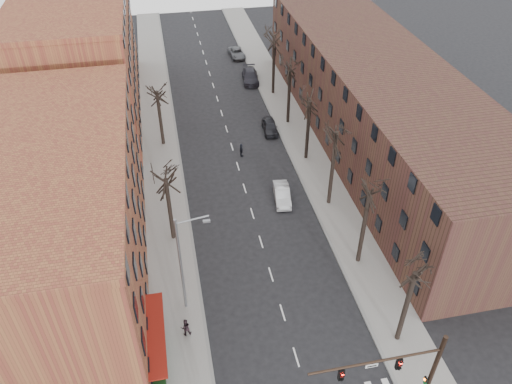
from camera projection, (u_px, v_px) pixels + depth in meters
sidewalk_left at (160, 140)px, 57.86m from camera, size 4.00×90.00×0.15m
sidewalk_right at (293, 126)px, 60.38m from camera, size 4.00×90.00×0.15m
building_left_near at (56, 222)px, 37.49m from camera, size 12.00×26.00×12.00m
building_left_far at (81, 58)px, 59.30m from camera, size 12.00×28.00×14.00m
building_right at (377, 102)px, 54.75m from camera, size 12.00×50.00×10.00m
awning_left at (160, 356)px, 35.26m from camera, size 1.20×7.00×0.15m
hedge at (159, 363)px, 34.07m from camera, size 0.80×6.00×1.00m
tree_right_a at (397, 339)px, 36.39m from camera, size 5.20×5.20×10.00m
tree_right_b at (358, 261)px, 42.58m from camera, size 5.20×5.20×10.80m
tree_right_c at (328, 203)px, 48.76m from camera, size 5.20×5.20×11.60m
tree_right_d at (306, 158)px, 54.95m from camera, size 5.20×5.20×10.00m
tree_right_e at (288, 123)px, 61.13m from camera, size 5.20×5.20×10.80m
tree_right_f at (273, 93)px, 67.32m from camera, size 5.20×5.20×11.60m
tree_left_a at (174, 238)px, 44.82m from camera, size 5.20×5.20×9.50m
tree_left_b at (164, 145)px, 57.19m from camera, size 5.20×5.20×9.50m
signal_mast_arm at (411, 370)px, 29.49m from camera, size 8.14×0.30×7.20m
streetlight at (183, 261)px, 35.65m from camera, size 2.45×0.22×9.03m
silver_sedan at (282, 194)px, 48.78m from camera, size 1.94×4.29×1.36m
parked_car_near at (270, 126)px, 59.07m from camera, size 1.85×4.09×1.36m
parked_car_mid at (250, 76)px, 69.78m from camera, size 2.64×5.43×1.52m
parked_car_far at (237, 53)px, 76.69m from camera, size 2.33×4.62×1.25m
pedestrian_b at (186, 327)px, 36.10m from camera, size 0.77×0.61×1.54m
pedestrian_crossing at (241, 150)px, 54.81m from camera, size 0.49×0.97×1.60m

